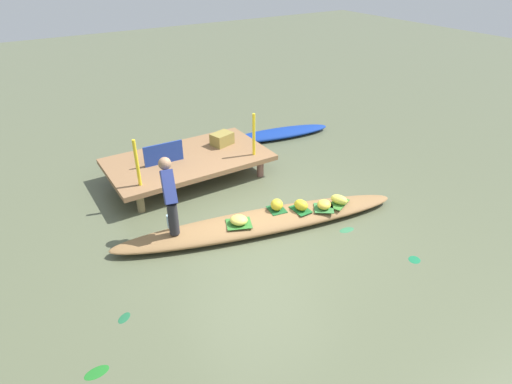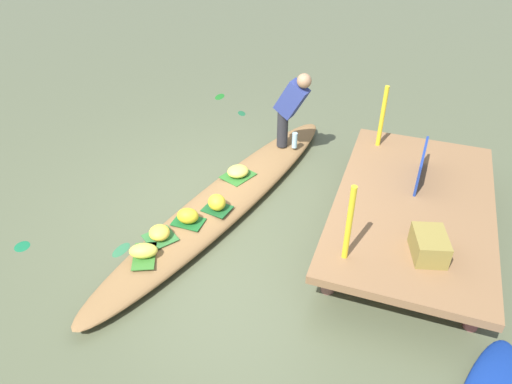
{
  "view_description": "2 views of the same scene",
  "coord_description": "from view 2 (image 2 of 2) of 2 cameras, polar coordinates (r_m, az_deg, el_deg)",
  "views": [
    {
      "loc": [
        -3.27,
        -5.02,
        4.2
      ],
      "look_at": [
        0.14,
        0.4,
        0.46
      ],
      "focal_mm": 29.87,
      "sensor_mm": 36.0,
      "label": 1
    },
    {
      "loc": [
        4.65,
        2.07,
        3.89
      ],
      "look_at": [
        0.12,
        0.47,
        0.44
      ],
      "focal_mm": 34.05,
      "sensor_mm": 36.0,
      "label": 2
    }
  ],
  "objects": [
    {
      "name": "canal_water",
      "position": [
        6.41,
        -3.59,
        -1.76
      ],
      "size": [
        40.0,
        40.0,
        0.0
      ],
      "primitive_type": "plane",
      "color": "#555C41",
      "rests_on": "ground"
    },
    {
      "name": "dock_platform",
      "position": [
        6.05,
        18.02,
        -1.58
      ],
      "size": [
        3.2,
        1.8,
        0.46
      ],
      "color": "olive",
      "rests_on": "ground"
    },
    {
      "name": "vendor_boat",
      "position": [
        6.34,
        -3.63,
        -0.96
      ],
      "size": [
        5.04,
        1.86,
        0.22
      ],
      "primitive_type": "ellipsoid",
      "rotation": [
        0.0,
        0.0,
        -0.23
      ],
      "color": "olive",
      "rests_on": "ground"
    },
    {
      "name": "leaf_mat_0",
      "position": [
        6.01,
        -4.58,
        -1.97
      ],
      "size": [
        0.32,
        0.36,
        0.01
      ],
      "primitive_type": "cube",
      "rotation": [
        0.0,
        0.0,
        1.41
      ],
      "color": "#1A5527",
      "rests_on": "vendor_boat"
    },
    {
      "name": "banana_bunch_0",
      "position": [
        5.95,
        -4.62,
        -1.22
      ],
      "size": [
        0.3,
        0.31,
        0.2
      ],
      "primitive_type": "ellipsoid",
      "rotation": [
        0.0,
        0.0,
        1.0
      ],
      "color": "yellow",
      "rests_on": "vendor_boat"
    },
    {
      "name": "leaf_mat_1",
      "position": [
        6.59,
        -2.13,
        1.93
      ],
      "size": [
        0.5,
        0.46,
        0.01
      ],
      "primitive_type": "cube",
      "rotation": [
        0.0,
        0.0,
        2.76
      ],
      "color": "#30712A",
      "rests_on": "vendor_boat"
    },
    {
      "name": "banana_bunch_1",
      "position": [
        6.55,
        -2.14,
        2.45
      ],
      "size": [
        0.39,
        0.39,
        0.14
      ],
      "primitive_type": "ellipsoid",
      "rotation": [
        0.0,
        0.0,
        2.33
      ],
      "color": "#ECDE57",
      "rests_on": "vendor_boat"
    },
    {
      "name": "leaf_mat_2",
      "position": [
        5.85,
        -7.95,
        -3.49
      ],
      "size": [
        0.26,
        0.36,
        0.01
      ],
      "primitive_type": "cube",
      "rotation": [
        0.0,
        0.0,
        1.56
      ],
      "color": "#1A6027",
      "rests_on": "vendor_boat"
    },
    {
      "name": "banana_bunch_2",
      "position": [
        5.79,
        -8.02,
        -2.79
      ],
      "size": [
        0.25,
        0.3,
        0.19
      ],
      "primitive_type": "ellipsoid",
      "rotation": [
        0.0,
        0.0,
        1.79
      ],
      "color": "gold",
      "rests_on": "vendor_boat"
    },
    {
      "name": "leaf_mat_3",
      "position": [
        5.49,
        -12.98,
        -7.34
      ],
      "size": [
        0.49,
        0.4,
        0.01
      ],
      "primitive_type": "cube",
      "rotation": [
        0.0,
        0.0,
        0.43
      ],
      "color": "#37752B",
      "rests_on": "vendor_boat"
    },
    {
      "name": "banana_bunch_3",
      "position": [
        5.43,
        -13.09,
        -6.74
      ],
      "size": [
        0.29,
        0.36,
        0.16
      ],
      "primitive_type": "ellipsoid",
      "rotation": [
        0.0,
        0.0,
        1.99
      ],
      "color": "#EFDF50",
      "rests_on": "vendor_boat"
    },
    {
      "name": "leaf_mat_4",
      "position": [
        5.68,
        -11.19,
        -5.28
      ],
      "size": [
        0.46,
        0.45,
        0.01
      ],
      "primitive_type": "cube",
      "rotation": [
        0.0,
        0.0,
        2.53
      ],
      "color": "#337336",
      "rests_on": "vendor_boat"
    },
    {
      "name": "banana_bunch_4",
      "position": [
        5.63,
        -11.28,
        -4.71
      ],
      "size": [
        0.34,
        0.34,
        0.15
      ],
      "primitive_type": "ellipsoid",
      "rotation": [
        0.0,
        0.0,
        5.34
      ],
      "color": "yellow",
      "rests_on": "vendor_boat"
    },
    {
      "name": "vendor_person",
      "position": [
        6.93,
        4.12,
        10.11
      ],
      "size": [
        0.29,
        0.54,
        1.19
      ],
      "color": "#28282D",
      "rests_on": "vendor_boat"
    },
    {
      "name": "water_bottle",
      "position": [
        7.21,
        4.56,
        6.08
      ],
      "size": [
        0.08,
        0.08,
        0.23
      ],
      "primitive_type": "cylinder",
      "color": "#A6D0E6",
      "rests_on": "vendor_boat"
    },
    {
      "name": "market_banner",
      "position": [
        6.32,
        18.83,
        2.97
      ],
      "size": [
        0.78,
        0.06,
        0.42
      ],
      "primitive_type": "cube",
      "rotation": [
        0.0,
        0.0,
        -0.04
      ],
      "color": "navy",
      "rests_on": "dock_platform"
    },
    {
      "name": "railing_post_west",
      "position": [
        6.83,
        14.62,
        8.56
      ],
      "size": [
        0.06,
        0.06,
        0.88
      ],
      "primitive_type": "cylinder",
      "color": "yellow",
      "rests_on": "dock_platform"
    },
    {
      "name": "railing_post_east",
      "position": [
        4.8,
        10.88,
        -3.65
      ],
      "size": [
        0.06,
        0.06,
        0.88
      ],
      "primitive_type": "cylinder",
      "color": "yellow",
      "rests_on": "dock_platform"
    },
    {
      "name": "produce_crate",
      "position": [
        5.24,
        19.68,
        -5.92
      ],
      "size": [
        0.51,
        0.42,
        0.26
      ],
      "primitive_type": "cube",
      "rotation": [
        0.0,
        0.0,
        0.27
      ],
      "color": "olive",
      "rests_on": "dock_platform"
    },
    {
      "name": "drifting_plant_0",
      "position": [
        9.37,
        -4.28,
        11.12
      ],
      "size": [
        0.29,
        0.17,
        0.01
      ],
      "primitive_type": "ellipsoid",
      "rotation": [
        0.0,
        0.0,
        0.04
      ],
      "color": "#1C6A21",
      "rests_on": "ground"
    },
    {
      "name": "drifting_plant_1",
      "position": [
        6.43,
        -25.78,
        -5.76
      ],
      "size": [
        0.26,
        0.25,
        0.01
      ],
      "primitive_type": "ellipsoid",
      "rotation": [
        0.0,
        0.0,
        2.06
      ],
      "color": "#15693E",
      "rests_on": "ground"
    },
    {
      "name": "drifting_plant_2",
      "position": [
        5.97,
        -15.56,
        -6.55
      ],
      "size": [
        0.29,
        0.17,
        0.01
      ],
      "primitive_type": "ellipsoid",
      "rotation": [
        0.0,
        0.0,
        3.03
      ],
      "color": "#2E6F45",
      "rests_on": "ground"
    },
    {
      "name": "drifting_plant_3",
      "position": [
        8.72,
        -1.7,
        9.24
      ],
      "size": [
        0.24,
        0.22,
        0.01
      ],
      "primitive_type": "ellipsoid",
      "rotation": [
        0.0,
        0.0,
        0.67
      ],
      "color": "#1B5834",
      "rests_on": "ground"
    }
  ]
}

